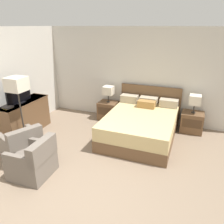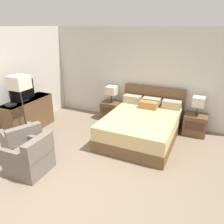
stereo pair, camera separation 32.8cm
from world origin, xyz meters
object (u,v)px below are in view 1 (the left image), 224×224
(nightstand_left, at_px, (108,110))
(nightstand_right, at_px, (192,122))
(table_lamp_right, at_px, (195,100))
(armchair_companion, at_px, (34,162))
(book_blue_cover, at_px, (7,107))
(dresser, at_px, (25,117))
(book_red_cover, at_px, (7,108))
(table_lamp_left, at_px, (108,91))
(bed, at_px, (141,125))
(armchair_by_window, at_px, (22,147))
(tv, at_px, (19,93))
(floor_lamp, at_px, (17,88))

(nightstand_left, distance_m, nightstand_right, 2.34)
(table_lamp_right, xyz_separation_m, armchair_companion, (-2.64, -2.94, -0.58))
(book_blue_cover, relative_size, armchair_companion, 0.30)
(dresser, height_order, book_red_cover, book_red_cover)
(table_lamp_left, bearing_deg, nightstand_right, -0.04)
(book_red_cover, height_order, book_blue_cover, book_blue_cover)
(nightstand_left, bearing_deg, bed, -32.91)
(nightstand_right, xyz_separation_m, armchair_by_window, (-3.21, -2.59, 0.02))
(table_lamp_left, xyz_separation_m, book_red_cover, (-1.66, -2.09, -0.02))
(nightstand_right, bearing_deg, book_red_cover, -152.42)
(bed, relative_size, table_lamp_right, 4.54)
(table_lamp_right, relative_size, armchair_companion, 0.62)
(nightstand_right, bearing_deg, tv, -157.25)
(book_red_cover, distance_m, armchair_companion, 1.70)
(bed, bearing_deg, book_red_cover, -154.79)
(nightstand_left, bearing_deg, armchair_by_window, -108.60)
(bed, xyz_separation_m, table_lamp_right, (1.17, 0.76, 0.54))
(nightstand_right, xyz_separation_m, book_blue_cover, (-3.98, -2.09, 0.62))
(bed, distance_m, book_blue_cover, 3.16)
(tv, height_order, armchair_companion, tv)
(book_blue_cover, xyz_separation_m, floor_lamp, (0.36, 0.02, 0.48))
(book_red_cover, height_order, armchair_by_window, book_red_cover)
(dresser, distance_m, armchair_by_window, 1.28)
(table_lamp_left, xyz_separation_m, armchair_companion, (-0.30, -2.94, -0.58))
(nightstand_right, height_order, table_lamp_right, table_lamp_right)
(dresser, height_order, tv, tv)
(tv, height_order, armchair_by_window, tv)
(floor_lamp, bearing_deg, table_lamp_right, 29.80)
(book_red_cover, height_order, armchair_companion, book_red_cover)
(nightstand_right, xyz_separation_m, armchair_companion, (-2.64, -2.94, 0.02))
(nightstand_right, distance_m, floor_lamp, 4.30)
(nightstand_left, height_order, book_red_cover, book_red_cover)
(tv, relative_size, book_blue_cover, 3.29)
(bed, xyz_separation_m, book_red_cover, (-2.83, -1.33, 0.53))
(floor_lamp, bearing_deg, book_red_cover, -176.79)
(nightstand_left, xyz_separation_m, table_lamp_left, (0.00, 0.00, 0.61))
(tv, height_order, book_blue_cover, tv)
(armchair_by_window, bearing_deg, nightstand_right, 38.85)
(bed, height_order, book_red_cover, bed)
(nightstand_right, height_order, book_blue_cover, book_blue_cover)
(dresser, xyz_separation_m, armchair_by_window, (0.79, -1.00, -0.15))
(bed, bearing_deg, nightstand_right, 32.91)
(tv, xyz_separation_m, armchair_companion, (1.35, -1.26, -0.80))
(nightstand_left, relative_size, armchair_by_window, 0.61)
(book_blue_cover, xyz_separation_m, armchair_companion, (1.34, -0.85, -0.60))
(bed, height_order, nightstand_right, bed)
(dresser, bearing_deg, nightstand_left, 43.74)
(nightstand_right, relative_size, armchair_by_window, 0.61)
(bed, distance_m, armchair_by_window, 2.74)
(dresser, relative_size, book_red_cover, 7.49)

